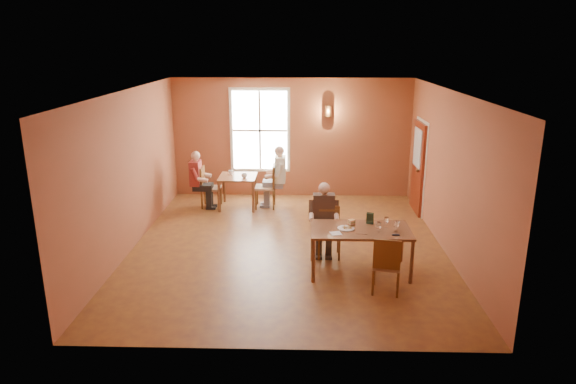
{
  "coord_description": "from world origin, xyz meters",
  "views": [
    {
      "loc": [
        0.27,
        -9.32,
        3.86
      ],
      "look_at": [
        0.0,
        0.2,
        1.05
      ],
      "focal_mm": 32.0,
      "sensor_mm": 36.0,
      "label": 1
    }
  ],
  "objects_px": {
    "second_table": "(238,192)",
    "chair_diner_white": "(265,186)",
    "diner_main": "(329,224)",
    "diner_white": "(266,179)",
    "diner_maroon": "(210,180)",
    "chair_diner_main": "(329,233)",
    "chair_empty": "(387,264)",
    "chair_diner_maroon": "(211,187)",
    "main_table": "(360,250)"
  },
  "relations": [
    {
      "from": "chair_empty",
      "to": "chair_diner_maroon",
      "type": "xyz_separation_m",
      "value": [
        -3.53,
        4.27,
        0.02
      ]
    },
    {
      "from": "diner_main",
      "to": "chair_diner_white",
      "type": "xyz_separation_m",
      "value": [
        -1.38,
        2.94,
        -0.13
      ]
    },
    {
      "from": "chair_diner_white",
      "to": "diner_maroon",
      "type": "bearing_deg",
      "value": 90.0
    },
    {
      "from": "main_table",
      "to": "chair_diner_maroon",
      "type": "xyz_separation_m",
      "value": [
        -3.18,
        3.56,
        0.1
      ]
    },
    {
      "from": "chair_empty",
      "to": "chair_diner_main",
      "type": "bearing_deg",
      "value": 132.54
    },
    {
      "from": "diner_main",
      "to": "chair_diner_maroon",
      "type": "bearing_deg",
      "value": -47.59
    },
    {
      "from": "main_table",
      "to": "chair_diner_maroon",
      "type": "bearing_deg",
      "value": 131.82
    },
    {
      "from": "chair_empty",
      "to": "diner_maroon",
      "type": "bearing_deg",
      "value": 140.51
    },
    {
      "from": "chair_diner_main",
      "to": "chair_diner_maroon",
      "type": "bearing_deg",
      "value": -47.3
    },
    {
      "from": "main_table",
      "to": "diner_white",
      "type": "relative_size",
      "value": 1.18
    },
    {
      "from": "chair_empty",
      "to": "chair_diner_white",
      "type": "xyz_separation_m",
      "value": [
        -2.23,
        4.27,
        0.05
      ]
    },
    {
      "from": "main_table",
      "to": "chair_diner_white",
      "type": "height_order",
      "value": "chair_diner_white"
    },
    {
      "from": "diner_white",
      "to": "diner_maroon",
      "type": "height_order",
      "value": "diner_white"
    },
    {
      "from": "main_table",
      "to": "chair_empty",
      "type": "distance_m",
      "value": 0.8
    },
    {
      "from": "chair_diner_main",
      "to": "chair_empty",
      "type": "distance_m",
      "value": 1.61
    },
    {
      "from": "main_table",
      "to": "diner_white",
      "type": "bearing_deg",
      "value": 117.52
    },
    {
      "from": "diner_main",
      "to": "chair_diner_white",
      "type": "distance_m",
      "value": 3.25
    },
    {
      "from": "main_table",
      "to": "diner_maroon",
      "type": "relative_size",
      "value": 1.26
    },
    {
      "from": "main_table",
      "to": "chair_diner_white",
      "type": "xyz_separation_m",
      "value": [
        -1.88,
        3.56,
        0.13
      ]
    },
    {
      "from": "diner_main",
      "to": "main_table",
      "type": "bearing_deg",
      "value": 128.88
    },
    {
      "from": "chair_diner_white",
      "to": "main_table",
      "type": "bearing_deg",
      "value": -152.1
    },
    {
      "from": "chair_diner_maroon",
      "to": "chair_empty",
      "type": "bearing_deg",
      "value": 39.57
    },
    {
      "from": "chair_diner_main",
      "to": "diner_maroon",
      "type": "height_order",
      "value": "diner_maroon"
    },
    {
      "from": "chair_empty",
      "to": "chair_diner_maroon",
      "type": "bearing_deg",
      "value": 140.27
    },
    {
      "from": "diner_main",
      "to": "chair_diner_maroon",
      "type": "height_order",
      "value": "diner_main"
    },
    {
      "from": "chair_diner_maroon",
      "to": "main_table",
      "type": "bearing_deg",
      "value": 41.82
    },
    {
      "from": "chair_diner_main",
      "to": "diner_white",
      "type": "xyz_separation_m",
      "value": [
        -1.35,
        2.91,
        0.25
      ]
    },
    {
      "from": "second_table",
      "to": "diner_maroon",
      "type": "height_order",
      "value": "diner_maroon"
    },
    {
      "from": "main_table",
      "to": "diner_maroon",
      "type": "distance_m",
      "value": 4.8
    },
    {
      "from": "second_table",
      "to": "chair_diner_main",
      "type": "bearing_deg",
      "value": -55.03
    },
    {
      "from": "diner_white",
      "to": "diner_maroon",
      "type": "distance_m",
      "value": 1.36
    },
    {
      "from": "chair_diner_main",
      "to": "second_table",
      "type": "xyz_separation_m",
      "value": [
        -2.03,
        2.91,
        -0.08
      ]
    },
    {
      "from": "diner_main",
      "to": "diner_white",
      "type": "relative_size",
      "value": 0.91
    },
    {
      "from": "main_table",
      "to": "second_table",
      "type": "xyz_separation_m",
      "value": [
        -2.53,
        3.56,
        -0.01
      ]
    },
    {
      "from": "diner_white",
      "to": "main_table",
      "type": "bearing_deg",
      "value": -152.48
    },
    {
      "from": "diner_main",
      "to": "second_table",
      "type": "xyz_separation_m",
      "value": [
        -2.03,
        2.94,
        -0.27
      ]
    },
    {
      "from": "chair_diner_main",
      "to": "second_table",
      "type": "bearing_deg",
      "value": -55.03
    },
    {
      "from": "chair_diner_main",
      "to": "diner_main",
      "type": "relative_size",
      "value": 0.71
    },
    {
      "from": "main_table",
      "to": "diner_main",
      "type": "relative_size",
      "value": 1.29
    },
    {
      "from": "chair_empty",
      "to": "diner_white",
      "type": "bearing_deg",
      "value": 127.95
    },
    {
      "from": "chair_diner_main",
      "to": "second_table",
      "type": "distance_m",
      "value": 3.55
    },
    {
      "from": "second_table",
      "to": "chair_diner_white",
      "type": "distance_m",
      "value": 0.66
    },
    {
      "from": "diner_main",
      "to": "chair_diner_maroon",
      "type": "distance_m",
      "value": 3.98
    },
    {
      "from": "second_table",
      "to": "chair_diner_maroon",
      "type": "relative_size",
      "value": 0.88
    },
    {
      "from": "second_table",
      "to": "diner_maroon",
      "type": "relative_size",
      "value": 0.65
    },
    {
      "from": "second_table",
      "to": "diner_white",
      "type": "height_order",
      "value": "diner_white"
    },
    {
      "from": "chair_empty",
      "to": "diner_white",
      "type": "relative_size",
      "value": 0.66
    },
    {
      "from": "chair_diner_main",
      "to": "chair_empty",
      "type": "height_order",
      "value": "chair_empty"
    },
    {
      "from": "diner_white",
      "to": "chair_diner_maroon",
      "type": "relative_size",
      "value": 1.45
    },
    {
      "from": "main_table",
      "to": "chair_diner_main",
      "type": "height_order",
      "value": "chair_diner_main"
    }
  ]
}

